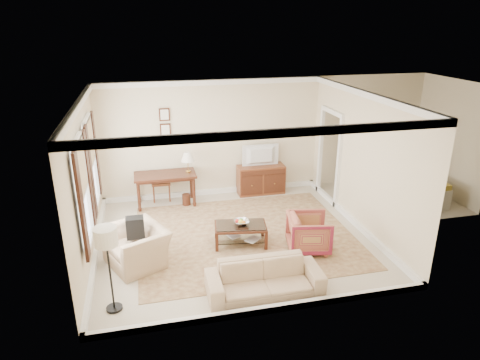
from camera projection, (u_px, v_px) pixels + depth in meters
name	position (u px, v px, depth m)	size (l,w,h in m)	color
room_shell	(233.00, 120.00, 7.94)	(5.51, 5.01, 2.91)	beige
annex_bedroom	(399.00, 185.00, 10.70)	(3.00, 2.70, 2.90)	beige
window_front	(83.00, 192.00, 7.05)	(0.12, 1.56, 1.80)	#CCB284
window_rear	(92.00, 163.00, 8.51)	(0.12, 1.56, 1.80)	#CCB284
doorway	(329.00, 158.00, 10.38)	(0.10, 1.12, 2.25)	white
rug	(245.00, 235.00, 8.91)	(4.38, 3.75, 0.01)	brown
writing_desk	(165.00, 178.00, 10.17)	(1.44, 0.72, 0.79)	#401D12
desk_chair	(160.00, 180.00, 10.52)	(0.45, 0.45, 1.05)	brown
desk_lamp	(188.00, 162.00, 10.16)	(0.32, 0.32, 0.50)	silver
framed_prints	(165.00, 122.00, 10.14)	(0.25, 0.04, 0.68)	#401D12
sideboard	(261.00, 179.00, 10.98)	(1.20, 0.46, 0.74)	brown
tv	(262.00, 149.00, 10.68)	(0.89, 0.51, 0.12)	black
coffee_table	(241.00, 229.00, 8.46)	(1.10, 0.74, 0.43)	#401D12
fruit_bowl	(242.00, 221.00, 8.44)	(0.42, 0.42, 0.10)	silver
book_a	(228.00, 237.00, 8.51)	(0.28, 0.04, 0.38)	brown
book_b	(249.00, 238.00, 8.47)	(0.28, 0.03, 0.38)	brown
striped_armchair	(309.00, 231.00, 8.23)	(0.78, 0.73, 0.80)	maroon
club_armchair	(136.00, 240.00, 7.74)	(1.08, 0.70, 0.95)	tan
backpack	(135.00, 226.00, 7.74)	(0.32, 0.22, 0.40)	black
sofa	(265.00, 274.00, 6.91)	(1.88, 0.55, 0.74)	tan
floor_lamp	(106.00, 243.00, 6.23)	(0.35, 0.35, 1.41)	black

